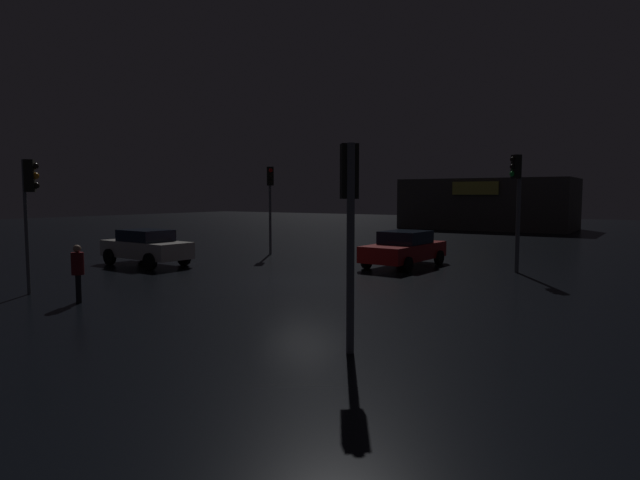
{
  "coord_description": "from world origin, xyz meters",
  "views": [
    {
      "loc": [
        10.65,
        -15.21,
        3.0
      ],
      "look_at": [
        -1.04,
        2.67,
        1.21
      ],
      "focal_mm": 30.04,
      "sensor_mm": 36.0,
      "label": 1
    }
  ],
  "objects_px": {
    "traffic_signal_cross_right": "(517,192)",
    "car_far": "(146,246)",
    "traffic_signal_main": "(270,190)",
    "store_building": "(488,204)",
    "traffic_signal_cross_left": "(350,206)",
    "traffic_signal_opposite": "(30,191)",
    "car_near": "(404,248)",
    "pedestrian": "(78,269)"
  },
  "relations": [
    {
      "from": "store_building",
      "to": "car_near",
      "type": "height_order",
      "value": "store_building"
    },
    {
      "from": "store_building",
      "to": "traffic_signal_cross_left",
      "type": "xyz_separation_m",
      "value": [
        8.66,
        -39.82,
        0.56
      ]
    },
    {
      "from": "store_building",
      "to": "traffic_signal_cross_right",
      "type": "bearing_deg",
      "value": -72.11
    },
    {
      "from": "traffic_signal_opposite",
      "to": "traffic_signal_cross_left",
      "type": "bearing_deg",
      "value": 0.27
    },
    {
      "from": "traffic_signal_cross_right",
      "to": "car_near",
      "type": "bearing_deg",
      "value": -171.02
    },
    {
      "from": "traffic_signal_main",
      "to": "traffic_signal_opposite",
      "type": "bearing_deg",
      "value": -86.04
    },
    {
      "from": "traffic_signal_opposite",
      "to": "traffic_signal_main",
      "type": "bearing_deg",
      "value": 93.96
    },
    {
      "from": "traffic_signal_cross_right",
      "to": "pedestrian",
      "type": "distance_m",
      "value": 15.65
    },
    {
      "from": "store_building",
      "to": "traffic_signal_cross_left",
      "type": "distance_m",
      "value": 40.76
    },
    {
      "from": "traffic_signal_cross_left",
      "to": "car_far",
      "type": "distance_m",
      "value": 15.27
    },
    {
      "from": "store_building",
      "to": "traffic_signal_cross_right",
      "type": "xyz_separation_m",
      "value": [
        8.76,
        -27.15,
        0.91
      ]
    },
    {
      "from": "car_far",
      "to": "pedestrian",
      "type": "relative_size",
      "value": 2.71
    },
    {
      "from": "store_building",
      "to": "car_far",
      "type": "height_order",
      "value": "store_building"
    },
    {
      "from": "car_near",
      "to": "traffic_signal_main",
      "type": "bearing_deg",
      "value": 175.32
    },
    {
      "from": "traffic_signal_cross_left",
      "to": "pedestrian",
      "type": "distance_m",
      "value": 8.89
    },
    {
      "from": "traffic_signal_main",
      "to": "traffic_signal_cross_right",
      "type": "relative_size",
      "value": 0.98
    },
    {
      "from": "traffic_signal_cross_left",
      "to": "car_near",
      "type": "xyz_separation_m",
      "value": [
        -4.25,
        11.99,
        -2.03
      ]
    },
    {
      "from": "car_near",
      "to": "pedestrian",
      "type": "xyz_separation_m",
      "value": [
        -4.45,
        -12.07,
        0.18
      ]
    },
    {
      "from": "store_building",
      "to": "traffic_signal_cross_left",
      "type": "bearing_deg",
      "value": -77.73
    },
    {
      "from": "store_building",
      "to": "traffic_signal_opposite",
      "type": "distance_m",
      "value": 39.96
    },
    {
      "from": "car_far",
      "to": "traffic_signal_cross_left",
      "type": "bearing_deg",
      "value": -24.69
    },
    {
      "from": "traffic_signal_cross_right",
      "to": "car_far",
      "type": "height_order",
      "value": "traffic_signal_cross_right"
    },
    {
      "from": "store_building",
      "to": "traffic_signal_cross_left",
      "type": "height_order",
      "value": "store_building"
    },
    {
      "from": "traffic_signal_main",
      "to": "traffic_signal_cross_right",
      "type": "xyz_separation_m",
      "value": [
        12.03,
        0.06,
        -0.11
      ]
    },
    {
      "from": "traffic_signal_cross_right",
      "to": "car_far",
      "type": "bearing_deg",
      "value": -155.38
    },
    {
      "from": "traffic_signal_opposite",
      "to": "car_far",
      "type": "height_order",
      "value": "traffic_signal_opposite"
    },
    {
      "from": "traffic_signal_opposite",
      "to": "traffic_signal_cross_left",
      "type": "distance_m",
      "value": 11.06
    },
    {
      "from": "traffic_signal_main",
      "to": "traffic_signal_cross_right",
      "type": "distance_m",
      "value": 12.03
    },
    {
      "from": "car_near",
      "to": "traffic_signal_cross_right",
      "type": "bearing_deg",
      "value": 8.98
    },
    {
      "from": "car_near",
      "to": "pedestrian",
      "type": "distance_m",
      "value": 12.87
    },
    {
      "from": "store_building",
      "to": "car_near",
      "type": "relative_size",
      "value": 3.11
    },
    {
      "from": "traffic_signal_main",
      "to": "traffic_signal_cross_left",
      "type": "bearing_deg",
      "value": -46.6
    },
    {
      "from": "traffic_signal_cross_right",
      "to": "car_near",
      "type": "relative_size",
      "value": 0.98
    },
    {
      "from": "store_building",
      "to": "car_far",
      "type": "bearing_deg",
      "value": -98.65
    },
    {
      "from": "store_building",
      "to": "car_near",
      "type": "bearing_deg",
      "value": -80.99
    },
    {
      "from": "traffic_signal_cross_right",
      "to": "traffic_signal_opposite",
      "type": "bearing_deg",
      "value": -131.24
    },
    {
      "from": "traffic_signal_opposite",
      "to": "car_near",
      "type": "bearing_deg",
      "value": 60.51
    },
    {
      "from": "traffic_signal_opposite",
      "to": "car_near",
      "type": "distance_m",
      "value": 14.04
    },
    {
      "from": "car_far",
      "to": "pedestrian",
      "type": "height_order",
      "value": "pedestrian"
    },
    {
      "from": "traffic_signal_cross_right",
      "to": "pedestrian",
      "type": "bearing_deg",
      "value": -124.61
    },
    {
      "from": "traffic_signal_opposite",
      "to": "pedestrian",
      "type": "height_order",
      "value": "traffic_signal_opposite"
    },
    {
      "from": "traffic_signal_opposite",
      "to": "car_near",
      "type": "xyz_separation_m",
      "value": [
        6.81,
        12.04,
        -2.38
      ]
    }
  ]
}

